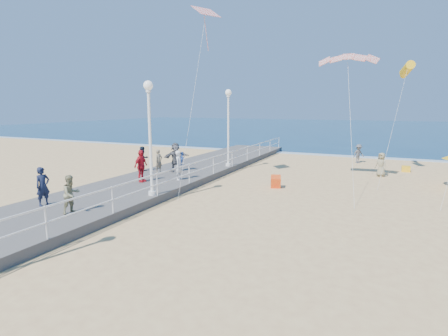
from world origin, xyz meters
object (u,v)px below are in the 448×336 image
at_px(lamp_post_mid, 150,126).
at_px(spectator_7, 143,159).
at_px(woman_holding_toddler, 179,165).
at_px(beach_chair_left, 406,169).
at_px(lamp_post_far, 228,120).
at_px(beach_walker_c, 381,165).
at_px(beach_walker_a, 359,154).
at_px(spectator_1, 71,194).
at_px(spectator_3, 141,166).
at_px(spectator_0, 43,186).
at_px(toddler_held, 183,158).
at_px(box_kite, 276,183).
at_px(spectator_5, 176,157).
at_px(spectator_6, 159,161).

bearing_deg(lamp_post_mid, spectator_7, 130.74).
relative_size(woman_holding_toddler, beach_chair_left, 3.08).
bearing_deg(lamp_post_far, woman_holding_toddler, -97.16).
relative_size(spectator_7, beach_walker_c, 1.02).
distance_m(lamp_post_far, spectator_7, 6.37).
bearing_deg(spectator_7, beach_walker_a, -33.08).
xyz_separation_m(lamp_post_far, spectator_1, (-1.21, -12.63, -2.50)).
bearing_deg(spectator_3, spectator_0, 171.21).
bearing_deg(spectator_0, lamp_post_mid, -35.15).
bearing_deg(spectator_0, spectator_3, -0.38).
bearing_deg(beach_walker_c, spectator_3, -107.02).
distance_m(woman_holding_toddler, toddler_held, 0.44).
height_order(toddler_held, beach_chair_left, toddler_held).
height_order(beach_walker_c, beach_chair_left, beach_walker_c).
xyz_separation_m(spectator_0, spectator_1, (1.95, -0.28, -0.07)).
bearing_deg(woman_holding_toddler, beach_walker_a, -42.72).
bearing_deg(spectator_0, box_kite, -32.38).
xyz_separation_m(spectator_5, box_kite, (6.72, -0.17, -1.04)).
relative_size(toddler_held, spectator_6, 0.52).
relative_size(spectator_0, beach_walker_a, 1.08).
xyz_separation_m(lamp_post_mid, woman_holding_toddler, (-0.68, 3.57, -2.41)).
distance_m(lamp_post_far, spectator_1, 12.93).
xyz_separation_m(woman_holding_toddler, spectator_7, (-3.57, 1.37, -0.04)).
distance_m(toddler_held, spectator_1, 7.39).
height_order(lamp_post_mid, spectator_0, lamp_post_mid).
bearing_deg(toddler_held, box_kite, -79.03).
xyz_separation_m(spectator_5, spectator_7, (-1.99, -0.78, -0.13)).
height_order(woman_holding_toddler, beach_chair_left, woman_holding_toddler).
bearing_deg(beach_chair_left, lamp_post_far, -155.47).
height_order(beach_walker_a, beach_chair_left, beach_walker_a).
xyz_separation_m(toddler_held, box_kite, (4.99, 1.83, -1.33)).
distance_m(lamp_post_mid, spectator_5, 6.57).
height_order(spectator_5, beach_walker_c, spectator_5).
bearing_deg(spectator_0, spectator_7, 15.75).
relative_size(spectator_3, beach_chair_left, 3.28).
distance_m(spectator_1, beach_chair_left, 21.93).
relative_size(lamp_post_mid, beach_walker_a, 3.45).
height_order(spectator_3, spectator_6, spectator_3).
height_order(beach_walker_a, box_kite, beach_walker_a).
relative_size(lamp_post_far, spectator_6, 3.58).
xyz_separation_m(spectator_3, spectator_5, (0.06, 3.51, 0.04)).
xyz_separation_m(woman_holding_toddler, box_kite, (5.14, 1.98, -0.95)).
height_order(woman_holding_toddler, spectator_3, spectator_3).
relative_size(spectator_3, beach_walker_a, 1.17).
bearing_deg(beach_walker_a, beach_chair_left, -81.42).
distance_m(spectator_1, beach_walker_a, 22.50).
xyz_separation_m(spectator_6, spectator_7, (-1.25, 0.06, 0.06)).
xyz_separation_m(box_kite, beach_chair_left, (7.02, 8.69, -0.10)).
height_order(spectator_5, box_kite, spectator_5).
xyz_separation_m(lamp_post_far, spectator_5, (-2.26, -3.28, -2.32)).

